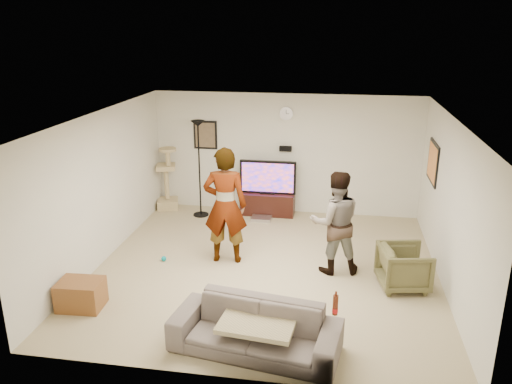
% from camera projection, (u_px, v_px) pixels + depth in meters
% --- Properties ---
extents(floor, '(5.50, 5.50, 0.02)m').
position_uv_depth(floor, '(266.00, 269.00, 8.34)').
color(floor, tan).
rests_on(floor, ground).
extents(ceiling, '(5.50, 5.50, 0.02)m').
position_uv_depth(ceiling, '(267.00, 116.00, 7.54)').
color(ceiling, white).
rests_on(ceiling, wall_back).
extents(wall_back, '(5.50, 0.04, 2.50)m').
position_uv_depth(wall_back, '(286.00, 154.00, 10.51)').
color(wall_back, silver).
rests_on(wall_back, floor).
extents(wall_front, '(5.50, 0.04, 2.50)m').
position_uv_depth(wall_front, '(229.00, 279.00, 5.36)').
color(wall_front, silver).
rests_on(wall_front, floor).
extents(wall_left, '(0.04, 5.50, 2.50)m').
position_uv_depth(wall_left, '(102.00, 188.00, 8.37)').
color(wall_left, silver).
rests_on(wall_left, floor).
extents(wall_right, '(0.04, 5.50, 2.50)m').
position_uv_depth(wall_right, '(450.00, 206.00, 7.51)').
color(wall_right, silver).
rests_on(wall_right, floor).
extents(wall_clock, '(0.26, 0.04, 0.26)m').
position_uv_depth(wall_clock, '(286.00, 114.00, 10.22)').
color(wall_clock, silver).
rests_on(wall_clock, wall_back).
extents(wall_speaker, '(0.25, 0.10, 0.10)m').
position_uv_depth(wall_speaker, '(285.00, 149.00, 10.42)').
color(wall_speaker, black).
rests_on(wall_speaker, wall_back).
extents(picture_back, '(0.42, 0.03, 0.52)m').
position_uv_depth(picture_back, '(205.00, 135.00, 10.65)').
color(picture_back, brown).
rests_on(picture_back, wall_back).
extents(picture_right, '(0.03, 0.78, 0.62)m').
position_uv_depth(picture_right, '(433.00, 162.00, 8.93)').
color(picture_right, orange).
rests_on(picture_right, wall_right).
extents(tv_stand, '(1.11, 0.45, 0.46)m').
position_uv_depth(tv_stand, '(268.00, 203.00, 10.66)').
color(tv_stand, black).
rests_on(tv_stand, floor).
extents(console_box, '(0.40, 0.30, 0.07)m').
position_uv_depth(console_box, '(261.00, 219.00, 10.36)').
color(console_box, silver).
rests_on(console_box, floor).
extents(tv, '(1.16, 0.08, 0.69)m').
position_uv_depth(tv, '(268.00, 177.00, 10.47)').
color(tv, black).
rests_on(tv, tv_stand).
extents(tv_screen, '(1.07, 0.01, 0.61)m').
position_uv_depth(tv_screen, '(268.00, 178.00, 10.43)').
color(tv_screen, '#E44F1D').
rests_on(tv_screen, tv).
extents(floor_lamp, '(0.32, 0.32, 2.00)m').
position_uv_depth(floor_lamp, '(199.00, 169.00, 10.34)').
color(floor_lamp, black).
rests_on(floor_lamp, floor).
extents(cat_tree, '(0.54, 0.54, 1.36)m').
position_uv_depth(cat_tree, '(166.00, 178.00, 10.85)').
color(cat_tree, tan).
rests_on(cat_tree, floor).
extents(person_left, '(0.76, 0.54, 1.97)m').
position_uv_depth(person_left, '(225.00, 206.00, 8.32)').
color(person_left, '#9F9DA4').
rests_on(person_left, floor).
extents(person_right, '(0.93, 0.79, 1.68)m').
position_uv_depth(person_right, '(335.00, 223.00, 8.00)').
color(person_right, '#36479A').
rests_on(person_right, floor).
extents(sofa, '(2.14, 1.10, 0.60)m').
position_uv_depth(sofa, '(255.00, 329.00, 6.16)').
color(sofa, '#5E544F').
rests_on(sofa, floor).
extents(throw_blanket, '(0.97, 0.79, 0.06)m').
position_uv_depth(throw_blanket, '(258.00, 322.00, 6.12)').
color(throw_blanket, tan).
rests_on(throw_blanket, sofa).
extents(beer_bottle, '(0.06, 0.06, 0.25)m').
position_uv_depth(beer_bottle, '(335.00, 305.00, 5.88)').
color(beer_bottle, '#521F0F').
rests_on(beer_bottle, sofa).
extents(armchair, '(0.84, 0.82, 0.65)m').
position_uv_depth(armchair, '(404.00, 267.00, 7.65)').
color(armchair, brown).
rests_on(armchair, floor).
extents(side_table, '(0.63, 0.49, 0.41)m').
position_uv_depth(side_table, '(81.00, 294.00, 7.13)').
color(side_table, brown).
rests_on(side_table, floor).
extents(toy_ball, '(0.09, 0.09, 0.09)m').
position_uv_depth(toy_ball, '(164.00, 259.00, 8.58)').
color(toy_ball, '#048996').
rests_on(toy_ball, floor).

